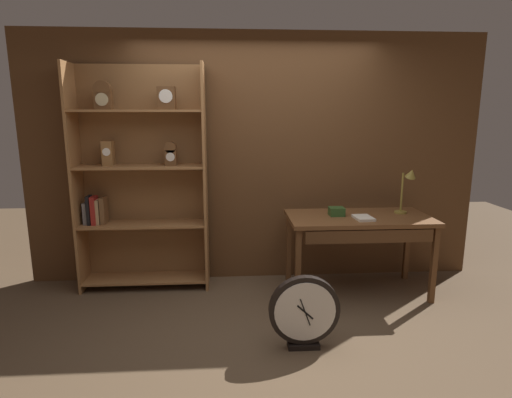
{
  "coord_description": "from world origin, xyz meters",
  "views": [
    {
      "loc": [
        -0.27,
        -3.0,
        1.77
      ],
      "look_at": [
        -0.04,
        0.56,
        1.04
      ],
      "focal_mm": 28.98,
      "sensor_mm": 36.0,
      "label": 1
    }
  ],
  "objects_px": {
    "desk_lamp": "(408,184)",
    "toolbox_small": "(337,211)",
    "workbench": "(359,225)",
    "bookshelf": "(139,179)",
    "round_clock_large": "(304,312)",
    "open_repair_manual": "(363,218)"
  },
  "relations": [
    {
      "from": "bookshelf",
      "to": "desk_lamp",
      "type": "distance_m",
      "value": 2.68
    },
    {
      "from": "workbench",
      "to": "open_repair_manual",
      "type": "relative_size",
      "value": 6.33
    },
    {
      "from": "bookshelf",
      "to": "round_clock_large",
      "type": "height_order",
      "value": "bookshelf"
    },
    {
      "from": "workbench",
      "to": "toolbox_small",
      "type": "bearing_deg",
      "value": 165.33
    },
    {
      "from": "open_repair_manual",
      "to": "round_clock_large",
      "type": "distance_m",
      "value": 1.24
    },
    {
      "from": "desk_lamp",
      "to": "toolbox_small",
      "type": "xyz_separation_m",
      "value": [
        -0.71,
        -0.03,
        -0.26
      ]
    },
    {
      "from": "desk_lamp",
      "to": "round_clock_large",
      "type": "height_order",
      "value": "desk_lamp"
    },
    {
      "from": "bookshelf",
      "to": "open_repair_manual",
      "type": "distance_m",
      "value": 2.24
    },
    {
      "from": "bookshelf",
      "to": "workbench",
      "type": "relative_size",
      "value": 1.62
    },
    {
      "from": "bookshelf",
      "to": "desk_lamp",
      "type": "bearing_deg",
      "value": -5.27
    },
    {
      "from": "workbench",
      "to": "desk_lamp",
      "type": "distance_m",
      "value": 0.64
    },
    {
      "from": "toolbox_small",
      "to": "round_clock_large",
      "type": "height_order",
      "value": "toolbox_small"
    },
    {
      "from": "desk_lamp",
      "to": "round_clock_large",
      "type": "xyz_separation_m",
      "value": [
        -1.21,
        -1.06,
        -0.8
      ]
    },
    {
      "from": "bookshelf",
      "to": "toolbox_small",
      "type": "xyz_separation_m",
      "value": [
        1.96,
        -0.28,
        -0.3
      ]
    },
    {
      "from": "bookshelf",
      "to": "workbench",
      "type": "xyz_separation_m",
      "value": [
        2.17,
        -0.33,
        -0.42
      ]
    },
    {
      "from": "toolbox_small",
      "to": "workbench",
      "type": "bearing_deg",
      "value": -14.67
    },
    {
      "from": "workbench",
      "to": "bookshelf",
      "type": "bearing_deg",
      "value": 171.3
    },
    {
      "from": "bookshelf",
      "to": "round_clock_large",
      "type": "relative_size",
      "value": 3.86
    },
    {
      "from": "open_repair_manual",
      "to": "workbench",
      "type": "bearing_deg",
      "value": 87.96
    },
    {
      "from": "workbench",
      "to": "open_repair_manual",
      "type": "distance_m",
      "value": 0.14
    },
    {
      "from": "workbench",
      "to": "open_repair_manual",
      "type": "bearing_deg",
      "value": -88.23
    },
    {
      "from": "workbench",
      "to": "toolbox_small",
      "type": "height_order",
      "value": "toolbox_small"
    }
  ]
}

